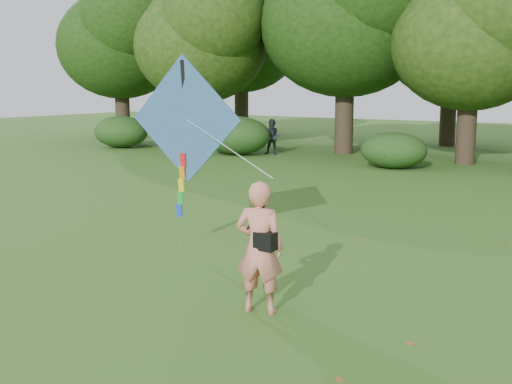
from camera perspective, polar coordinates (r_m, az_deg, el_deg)
The scene contains 7 objects.
ground at distance 9.22m, azimuth -3.61°, elevation -11.35°, with size 100.00×100.00×0.00m, color #265114.
man_kite_flyer at distance 9.26m, azimuth 0.30°, elevation -4.95°, with size 0.71×0.46×1.94m, color #E5836C.
bystander_left at distance 30.14m, azimuth 1.51°, elevation 4.92°, with size 0.81×0.63×1.67m, color #262B33.
crossbody_bag at distance 9.14m, azimuth 0.82°, elevation -4.31°, with size 0.43×0.20×0.74m.
flying_kite at distance 12.64m, azimuth -6.27°, elevation 6.27°, with size 4.64×2.46×3.22m.
shrub_band at distance 25.31m, azimuth 19.50°, elevation 3.52°, with size 39.15×3.22×1.88m.
fallen_leaves at distance 13.83m, azimuth 9.41°, elevation -4.29°, with size 9.85×10.90×0.01m.
Camera 1 is at (5.17, -6.89, 3.29)m, focal length 45.00 mm.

